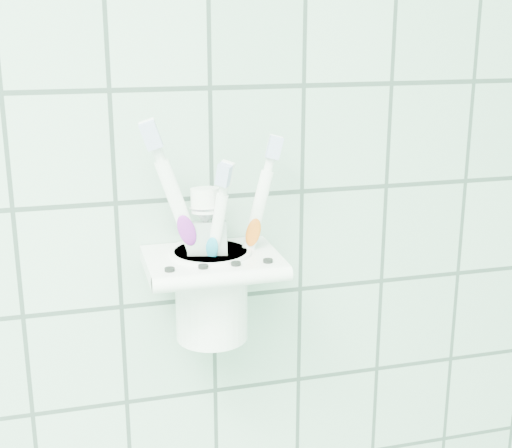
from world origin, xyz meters
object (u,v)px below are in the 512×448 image
(holder_bracket, at_px, (212,263))
(toothbrush_blue, at_px, (228,234))
(cup, at_px, (211,291))
(toothpaste_tube, at_px, (210,254))
(toothbrush_pink, at_px, (223,222))
(toothbrush_orange, at_px, (199,240))

(holder_bracket, xyz_separation_m, toothbrush_blue, (0.02, -0.00, 0.03))
(cup, xyz_separation_m, toothpaste_tube, (-0.00, -0.02, 0.04))
(toothbrush_pink, height_order, toothbrush_blue, toothbrush_pink)
(cup, bearing_deg, toothbrush_orange, 139.14)
(holder_bracket, distance_m, toothbrush_blue, 0.03)
(holder_bracket, height_order, toothbrush_pink, toothbrush_pink)
(toothbrush_orange, bearing_deg, holder_bracket, -14.92)
(toothbrush_blue, bearing_deg, holder_bracket, -170.69)
(holder_bracket, bearing_deg, cup, 94.43)
(cup, xyz_separation_m, toothbrush_blue, (0.02, -0.00, 0.06))
(toothbrush_blue, height_order, toothbrush_orange, toothbrush_blue)
(toothbrush_pink, distance_m, toothpaste_tube, 0.03)
(toothbrush_pink, height_order, toothpaste_tube, toothbrush_pink)
(toothbrush_blue, relative_size, toothbrush_orange, 1.09)
(toothbrush_pink, bearing_deg, toothpaste_tube, -140.51)
(holder_bracket, height_order, cup, same)
(toothbrush_pink, distance_m, toothbrush_orange, 0.03)
(holder_bracket, height_order, toothbrush_blue, toothbrush_blue)
(toothbrush_orange, bearing_deg, toothbrush_pink, 1.96)
(toothbrush_orange, xyz_separation_m, toothpaste_tube, (0.01, -0.02, -0.01))
(cup, relative_size, toothpaste_tube, 0.62)
(holder_bracket, distance_m, cup, 0.03)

